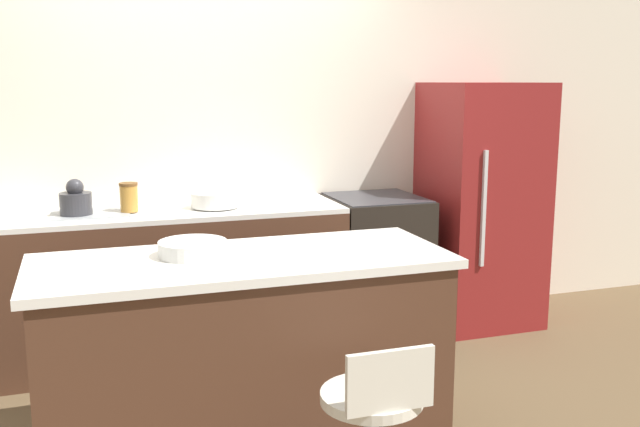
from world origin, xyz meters
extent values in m
plane|color=brown|center=(0.00, 0.00, 0.00)|extent=(14.00, 14.00, 0.00)
cube|color=silver|center=(0.00, 0.68, 1.30)|extent=(8.00, 0.06, 2.60)
cube|color=#4C2D1E|center=(-0.33, 0.33, 0.45)|extent=(2.23, 0.63, 0.89)
cube|color=white|center=(-0.33, 0.33, 0.91)|extent=(2.23, 0.63, 0.03)
cube|color=#9EA3A8|center=(-0.73, 0.33, 0.93)|extent=(0.44, 0.35, 0.01)
cube|color=#4C2D1E|center=(-0.10, -0.95, 0.44)|extent=(1.77, 0.69, 0.88)
cube|color=white|center=(-0.10, -0.95, 0.90)|extent=(1.85, 0.74, 0.04)
cube|color=black|center=(1.09, 0.33, 0.46)|extent=(0.60, 0.63, 0.92)
cube|color=black|center=(1.09, 0.01, 0.32)|extent=(0.42, 0.01, 0.32)
cube|color=#333338|center=(1.09, 0.33, 0.93)|extent=(0.57, 0.60, 0.01)
cube|color=maroon|center=(1.87, 0.30, 0.84)|extent=(0.71, 0.69, 1.68)
cube|color=silver|center=(1.67, -0.05, 0.88)|extent=(0.02, 0.02, 0.76)
cylinder|color=silver|center=(0.22, -1.67, 0.52)|extent=(0.39, 0.39, 0.04)
cube|color=silver|center=(0.22, -1.83, 0.66)|extent=(0.33, 0.02, 0.23)
cylinder|color=#333338|center=(-0.80, 0.31, 0.99)|extent=(0.18, 0.18, 0.13)
sphere|color=#333338|center=(-0.80, 0.31, 1.09)|extent=(0.10, 0.10, 0.10)
cylinder|color=white|center=(0.01, 0.31, 0.98)|extent=(0.29, 0.29, 0.09)
cylinder|color=#B77F33|center=(-0.50, 0.31, 1.01)|extent=(0.10, 0.10, 0.15)
cylinder|color=brown|center=(-0.50, 0.31, 1.09)|extent=(0.11, 0.11, 0.02)
cylinder|color=white|center=(-0.31, -0.87, 0.96)|extent=(0.31, 0.31, 0.07)
camera|label=1|loc=(-0.76, -3.97, 1.69)|focal=40.00mm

